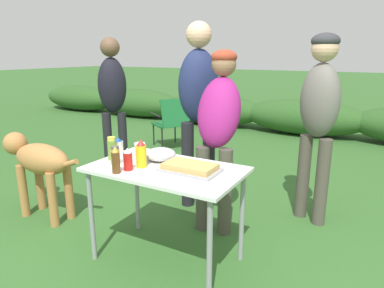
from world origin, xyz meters
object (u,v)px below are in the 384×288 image
object	(u,v)px
ketchup_bottle	(128,160)
standing_person_in_red_jacket	(198,99)
standing_person_in_navy_coat	(219,121)
camp_chair_green_behind_table	(171,120)
folding_table	(166,178)
spice_jar	(115,155)
mayo_bottle	(118,147)
dog	(38,162)
relish_jar	(112,149)
mustard_bottle	(141,154)
plate_stack	(141,153)
food_tray	(190,168)
paper_cup_stack	(140,153)
mixing_bowl	(161,154)
standing_person_in_dark_puffer	(319,109)
standing_person_with_beanie	(113,94)
beer_bottle	(116,160)

from	to	relation	value
ketchup_bottle	standing_person_in_red_jacket	size ratio (longest dim) A/B	0.09
standing_person_in_navy_coat	camp_chair_green_behind_table	size ratio (longest dim) A/B	1.88
folding_table	spice_jar	distance (m)	0.41
mayo_bottle	camp_chair_green_behind_table	world-z (taller)	mayo_bottle
dog	standing_person_in_navy_coat	bearing A→B (deg)	-66.92
relish_jar	ketchup_bottle	distance (m)	0.30
mustard_bottle	dog	size ratio (longest dim) A/B	0.20
plate_stack	ketchup_bottle	bearing A→B (deg)	-65.83
spice_jar	standing_person_in_red_jacket	world-z (taller)	standing_person_in_red_jacket
food_tray	paper_cup_stack	distance (m)	0.42
plate_stack	relish_jar	size ratio (longest dim) A/B	1.21
mustard_bottle	standing_person_in_navy_coat	size ratio (longest dim) A/B	0.13
relish_jar	dog	world-z (taller)	relish_jar
dog	camp_chair_green_behind_table	distance (m)	2.69
plate_stack	mixing_bowl	size ratio (longest dim) A/B	0.93
dog	ketchup_bottle	bearing A→B (deg)	-98.48
mayo_bottle	standing_person_in_navy_coat	xyz separation A→B (m)	(0.58, 0.62, 0.16)
paper_cup_stack	standing_person_in_dark_puffer	size ratio (longest dim) A/B	0.09
mayo_bottle	ketchup_bottle	xyz separation A→B (m)	(0.28, -0.22, 0.00)
relish_jar	standing_person_with_beanie	world-z (taller)	standing_person_with_beanie
standing_person_in_dark_puffer	standing_person_in_navy_coat	bearing A→B (deg)	-117.81
standing_person_in_dark_puffer	dog	bearing A→B (deg)	-126.90
standing_person_in_navy_coat	ketchup_bottle	bearing A→B (deg)	-117.61
standing_person_in_navy_coat	dog	world-z (taller)	standing_person_in_navy_coat
paper_cup_stack	spice_jar	size ratio (longest dim) A/B	1.13
folding_table	standing_person_in_dark_puffer	size ratio (longest dim) A/B	0.65
mixing_bowl	relish_jar	distance (m)	0.37
paper_cup_stack	standing_person_with_beanie	distance (m)	1.85
spice_jar	ketchup_bottle	distance (m)	0.18
mixing_bowl	camp_chair_green_behind_table	size ratio (longest dim) A/B	0.28
mustard_bottle	standing_person_in_navy_coat	distance (m)	0.80
plate_stack	standing_person_in_red_jacket	size ratio (longest dim) A/B	0.12
mayo_bottle	beer_bottle	bearing A→B (deg)	-51.14
mayo_bottle	folding_table	bearing A→B (deg)	-5.94
ketchup_bottle	spice_jar	bearing A→B (deg)	160.97
paper_cup_stack	dog	world-z (taller)	paper_cup_stack
mixing_bowl	spice_jar	size ratio (longest dim) A/B	1.73
ketchup_bottle	standing_person_with_beanie	xyz separation A→B (m)	(-1.38, 1.40, 0.23)
ketchup_bottle	relish_jar	bearing A→B (deg)	153.30
spice_jar	mayo_bottle	distance (m)	0.20
standing_person_in_navy_coat	mayo_bottle	bearing A→B (deg)	-140.90
dog	food_tray	bearing A→B (deg)	-90.00
food_tray	standing_person_in_navy_coat	xyz separation A→B (m)	(-0.09, 0.66, 0.20)
standing_person_in_navy_coat	standing_person_in_red_jacket	bearing A→B (deg)	131.08
paper_cup_stack	mustard_bottle	bearing A→B (deg)	-45.52
mustard_bottle	camp_chair_green_behind_table	xyz separation A→B (m)	(-1.54, 2.78, -0.37)
food_tray	mustard_bottle	bearing A→B (deg)	-166.41
food_tray	standing_person_in_dark_puffer	distance (m)	1.38
camp_chair_green_behind_table	relish_jar	bearing A→B (deg)	-121.27
relish_jar	mustard_bottle	size ratio (longest dim) A/B	0.87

